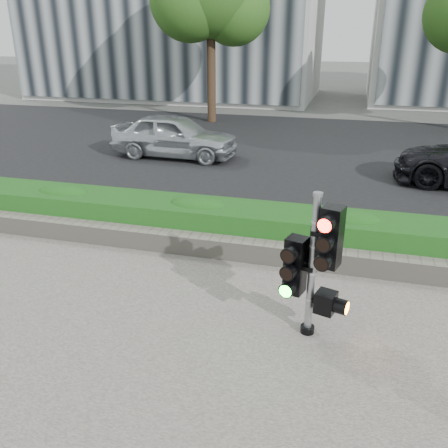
# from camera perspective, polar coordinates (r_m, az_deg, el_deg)

# --- Properties ---
(ground) EXTENTS (120.00, 120.00, 0.00)m
(ground) POSITION_cam_1_polar(r_m,az_deg,el_deg) (6.51, 0.03, -11.80)
(ground) COLOR #51514C
(ground) RESTS_ON ground
(road) EXTENTS (60.00, 13.00, 0.02)m
(road) POSITION_cam_1_polar(r_m,az_deg,el_deg) (15.70, 9.76, 8.54)
(road) COLOR black
(road) RESTS_ON ground
(curb) EXTENTS (60.00, 0.25, 0.12)m
(curb) POSITION_cam_1_polar(r_m,az_deg,el_deg) (9.20, 5.18, -0.78)
(curb) COLOR gray
(curb) RESTS_ON ground
(stone_wall) EXTENTS (12.00, 0.32, 0.34)m
(stone_wall) POSITION_cam_1_polar(r_m,az_deg,el_deg) (8.02, 3.60, -3.23)
(stone_wall) COLOR gray
(stone_wall) RESTS_ON sidewalk
(hedge) EXTENTS (12.00, 1.00, 0.68)m
(hedge) POSITION_cam_1_polar(r_m,az_deg,el_deg) (8.54, 4.53, -0.38)
(hedge) COLOR #33892A
(hedge) RESTS_ON sidewalk
(traffic_signal) EXTENTS (0.70, 0.57, 1.90)m
(traffic_signal) POSITION_cam_1_polar(r_m,az_deg,el_deg) (5.86, 10.98, -4.13)
(traffic_signal) COLOR black
(traffic_signal) RESTS_ON sidewalk
(car_silver) EXTENTS (3.90, 1.66, 1.31)m
(car_silver) POSITION_cam_1_polar(r_m,az_deg,el_deg) (14.74, -5.98, 10.51)
(car_silver) COLOR silver
(car_silver) RESTS_ON road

